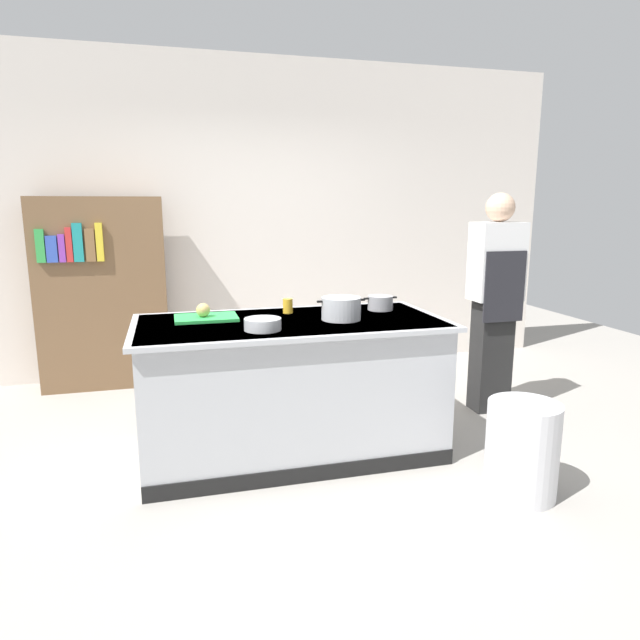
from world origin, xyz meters
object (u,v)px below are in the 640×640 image
at_px(mixing_bowl, 263,324).
at_px(person_chef, 495,298).
at_px(trash_bin, 522,450).
at_px(bookshelf, 102,294).
at_px(sauce_pan, 380,303).
at_px(stock_pot, 341,308).
at_px(juice_cup, 288,306).
at_px(onion, 203,310).

height_order(mixing_bowl, person_chef, person_chef).
relative_size(trash_bin, bookshelf, 0.32).
height_order(sauce_pan, trash_bin, sauce_pan).
xyz_separation_m(person_chef, bookshelf, (-3.04, 1.43, -0.06)).
relative_size(trash_bin, person_chef, 0.32).
distance_m(stock_pot, bookshelf, 2.48).
bearing_deg(sauce_pan, juice_cup, 175.49).
relative_size(sauce_pan, bookshelf, 0.14).
bearing_deg(mixing_bowl, juice_cup, 62.38).
relative_size(onion, bookshelf, 0.05).
distance_m(sauce_pan, person_chef, 1.03).
bearing_deg(person_chef, stock_pot, 95.89).
xyz_separation_m(sauce_pan, person_chef, (1.02, 0.16, -0.04)).
xyz_separation_m(onion, mixing_bowl, (0.32, -0.40, -0.03)).
xyz_separation_m(stock_pot, person_chef, (1.39, 0.42, -0.06)).
bearing_deg(juice_cup, trash_bin, -46.39).
bearing_deg(mixing_bowl, trash_bin, -26.35).
bearing_deg(person_chef, onion, 84.16).
height_order(juice_cup, bookshelf, bookshelf).
relative_size(mixing_bowl, person_chef, 0.13).
xyz_separation_m(onion, sauce_pan, (1.23, 0.04, -0.01)).
distance_m(juice_cup, bookshelf, 2.06).
relative_size(juice_cup, trash_bin, 0.18).
bearing_deg(bookshelf, mixing_bowl, -61.42).
distance_m(mixing_bowl, bookshelf, 2.31).
height_order(onion, stock_pot, stock_pot).
height_order(trash_bin, person_chef, person_chef).
bearing_deg(trash_bin, sauce_pan, 111.90).
relative_size(onion, mixing_bowl, 0.40).
bearing_deg(trash_bin, person_chef, 65.56).
xyz_separation_m(stock_pot, juice_cup, (-0.29, 0.31, -0.02)).
bearing_deg(stock_pot, mixing_bowl, -161.82).
distance_m(sauce_pan, bookshelf, 2.57).
relative_size(stock_pot, trash_bin, 0.58).
xyz_separation_m(juice_cup, person_chef, (1.68, 0.11, -0.04)).
xyz_separation_m(mixing_bowl, person_chef, (1.93, 0.60, -0.02)).
distance_m(stock_pot, juice_cup, 0.42).
distance_m(sauce_pan, mixing_bowl, 1.01).
height_order(mixing_bowl, bookshelf, bookshelf).
relative_size(sauce_pan, person_chef, 0.14).
height_order(mixing_bowl, trash_bin, mixing_bowl).
relative_size(person_chef, bookshelf, 1.01).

